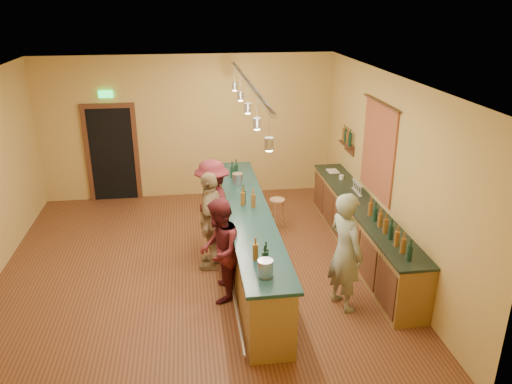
{
  "coord_description": "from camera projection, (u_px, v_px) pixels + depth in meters",
  "views": [
    {
      "loc": [
        -0.01,
        -7.5,
        4.34
      ],
      "look_at": [
        1.07,
        0.2,
        1.28
      ],
      "focal_mm": 35.0,
      "sensor_mm": 36.0,
      "label": 1
    }
  ],
  "objects": [
    {
      "name": "ceiling",
      "position": [
        186.0,
        79.0,
        7.33
      ],
      "size": [
        6.5,
        7.0,
        0.02
      ],
      "primitive_type": "cube",
      "color": "silver",
      "rests_on": "wall_back"
    },
    {
      "name": "customer_b",
      "position": [
        211.0,
        221.0,
        8.31
      ],
      "size": [
        0.67,
        1.08,
        1.71
      ],
      "primitive_type": "imported",
      "rotation": [
        0.0,
        0.0,
        -1.84
      ],
      "color": "#997A51",
      "rests_on": "floor"
    },
    {
      "name": "doorway",
      "position": [
        112.0,
        151.0,
        11.07
      ],
      "size": [
        1.15,
        0.09,
        2.48
      ],
      "color": "black",
      "rests_on": "wall_back"
    },
    {
      "name": "tasting_bar",
      "position": [
        248.0,
        234.0,
        8.4
      ],
      "size": [
        0.74,
        5.1,
        1.38
      ],
      "color": "brown",
      "rests_on": "floor"
    },
    {
      "name": "bar_stool",
      "position": [
        277.0,
        206.0,
        9.83
      ],
      "size": [
        0.3,
        0.3,
        0.63
      ],
      "rotation": [
        0.0,
        0.0,
        -0.24
      ],
      "color": "#9E6947",
      "rests_on": "floor"
    },
    {
      "name": "wall_front",
      "position": [
        198.0,
        309.0,
        4.69
      ],
      "size": [
        6.5,
        0.02,
        3.2
      ],
      "primitive_type": "cube",
      "color": "gold",
      "rests_on": "floor"
    },
    {
      "name": "customer_c",
      "position": [
        213.0,
        206.0,
        8.87
      ],
      "size": [
        0.93,
        1.24,
        1.71
      ],
      "primitive_type": "imported",
      "rotation": [
        0.0,
        0.0,
        -1.28
      ],
      "color": "#59191E",
      "rests_on": "floor"
    },
    {
      "name": "back_counter",
      "position": [
        362.0,
        228.0,
        8.87
      ],
      "size": [
        0.6,
        4.55,
        1.27
      ],
      "color": "brown",
      "rests_on": "floor"
    },
    {
      "name": "customer_a",
      "position": [
        219.0,
        251.0,
        7.43
      ],
      "size": [
        0.73,
        0.88,
        1.61
      ],
      "primitive_type": "imported",
      "rotation": [
        0.0,
        0.0,
        -1.74
      ],
      "color": "#59191E",
      "rests_on": "floor"
    },
    {
      "name": "wall_back",
      "position": [
        188.0,
        128.0,
        11.14
      ],
      "size": [
        6.5,
        0.02,
        3.2
      ],
      "primitive_type": "cube",
      "color": "gold",
      "rests_on": "floor"
    },
    {
      "name": "floor",
      "position": [
        196.0,
        269.0,
        8.5
      ],
      "size": [
        7.0,
        7.0,
        0.0
      ],
      "primitive_type": "plane",
      "color": "#532C17",
      "rests_on": "ground"
    },
    {
      "name": "pendant_track",
      "position": [
        248.0,
        93.0,
        7.53
      ],
      "size": [
        0.11,
        4.6,
        0.5
      ],
      "color": "silver",
      "rests_on": "ceiling"
    },
    {
      "name": "bartender",
      "position": [
        345.0,
        252.0,
        7.18
      ],
      "size": [
        0.65,
        0.78,
        1.81
      ],
      "primitive_type": "imported",
      "rotation": [
        0.0,
        0.0,
        1.95
      ],
      "color": "gray",
      "rests_on": "floor"
    },
    {
      "name": "wall_right",
      "position": [
        387.0,
        172.0,
        8.34
      ],
      "size": [
        0.02,
        7.0,
        3.2
      ],
      "primitive_type": "cube",
      "color": "gold",
      "rests_on": "floor"
    },
    {
      "name": "tapestry",
      "position": [
        378.0,
        151.0,
        8.61
      ],
      "size": [
        0.03,
        1.4,
        1.6
      ],
      "primitive_type": "cube",
      "color": "maroon",
      "rests_on": "wall_right"
    },
    {
      "name": "bottle_shelf",
      "position": [
        347.0,
        138.0,
        10.05
      ],
      "size": [
        0.17,
        0.55,
        0.54
      ],
      "color": "#4C2916",
      "rests_on": "wall_right"
    }
  ]
}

